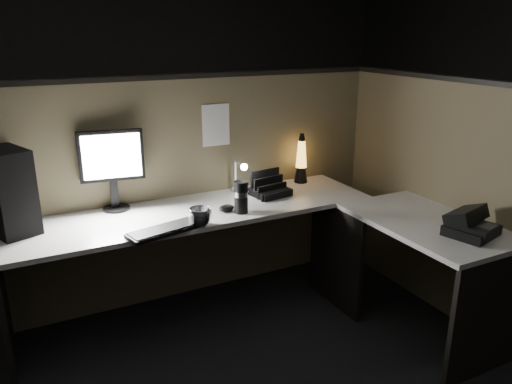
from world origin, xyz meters
name	(u,v)px	position (x,y,z in m)	size (l,w,h in m)	color
floor	(261,356)	(0.00, 0.00, 0.00)	(6.00, 6.00, 0.00)	black
room_shell	(262,69)	(0.00, 0.00, 1.62)	(6.00, 6.00, 6.00)	silver
partition_back	(199,189)	(0.00, 0.93, 0.75)	(2.66, 0.06, 1.50)	brown
partition_right	(431,195)	(1.33, 0.10, 0.75)	(0.06, 1.66, 1.50)	brown
desk	(268,242)	(0.18, 0.25, 0.58)	(2.60, 1.60, 0.73)	beige
pc_tower	(2,189)	(-1.20, 0.79, 0.96)	(0.20, 0.45, 0.47)	black
monitor	(112,162)	(-0.59, 0.84, 1.03)	(0.39, 0.17, 0.50)	black
keyboard	(166,230)	(-0.42, 0.34, 0.74)	(0.44, 0.15, 0.02)	black
mouse	(226,208)	(0.01, 0.49, 0.75)	(0.10, 0.07, 0.04)	black
clip_lamp	(240,175)	(0.22, 0.73, 0.87)	(0.05, 0.19, 0.24)	silver
organizer	(269,189)	(0.40, 0.65, 0.77)	(0.26, 0.24, 0.18)	black
lava_lamp	(301,162)	(0.75, 0.81, 0.88)	(0.10, 0.10, 0.36)	black
travel_mug	(241,197)	(0.08, 0.43, 0.83)	(0.09, 0.09, 0.20)	black
steel_mug	(200,217)	(-0.22, 0.34, 0.78)	(0.13, 0.13, 0.11)	#B6B5BC
figurine	(269,181)	(0.48, 0.79, 0.78)	(0.06, 0.06, 0.06)	orange
pinned_paper	(216,125)	(0.12, 0.90, 1.19)	(0.20, 0.00, 0.28)	white
desk_phone	(469,224)	(1.05, -0.45, 0.79)	(0.30, 0.31, 0.15)	black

